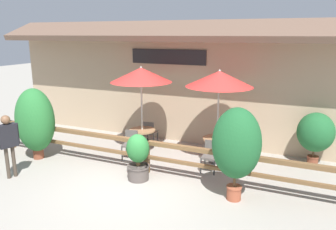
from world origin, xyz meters
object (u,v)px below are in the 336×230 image
Objects in this scene: chair_near_streetside at (130,143)px; potted_plant_corner_fern at (236,145)px; chair_middle_streetside at (210,154)px; pedestrian at (8,138)px; dining_table_near at (142,134)px; potted_plant_tall_tropical at (35,121)px; chair_middle_wallside at (223,140)px; dining_table_middle at (217,143)px; potted_plant_broad_leaf at (316,133)px; patio_umbrella_near at (141,75)px; patio_umbrella_middle at (219,79)px; potted_plant_entrance_palm at (138,156)px; chair_near_wallside at (150,132)px.

potted_plant_corner_fern is (3.54, -1.35, 0.87)m from chair_near_streetside.
pedestrian is at bearing -152.34° from chair_middle_streetside.
potted_plant_tall_tropical is (-2.69, -1.84, 0.61)m from dining_table_near.
chair_middle_wallside is 0.39× the size of potted_plant_tall_tropical.
dining_table_middle is 5.54m from potted_plant_tall_tropical.
chair_middle_wallside is 0.55× the size of potted_plant_broad_leaf.
patio_umbrella_near is 4.17m from potted_plant_corner_fern.
patio_umbrella_middle is 1.77× the size of potted_plant_broad_leaf.
dining_table_near is 0.39× the size of potted_plant_tall_tropical.
patio_umbrella_near reaches higher than chair_near_streetside.
chair_near_streetside is 0.31× the size of patio_umbrella_middle.
potted_plant_entrance_palm is (0.90, -1.93, 0.05)m from dining_table_near.
dining_table_near is 2.57m from chair_middle_streetside.
chair_near_streetside is 5.50m from potted_plant_broad_leaf.
patio_umbrella_near is 1.26× the size of potted_plant_corner_fern.
patio_umbrella_near and patio_umbrella_middle have the same top height.
potted_plant_corner_fern reaches higher than potted_plant_tall_tropical.
chair_near_wallside is 0.39× the size of potted_plant_corner_fern.
potted_plant_broad_leaf is (2.65, 0.23, 0.49)m from chair_middle_wallside.
pedestrian is (-4.77, -3.28, 0.51)m from dining_table_middle.
potted_plant_broad_leaf is at bearing 20.12° from potted_plant_tall_tropical.
chair_near_wallside is at bearing 94.55° from dining_table_near.
patio_umbrella_near is at bearing 150.08° from potted_plant_corner_fern.
potted_plant_tall_tropical reaches higher than dining_table_near.
patio_umbrella_near reaches higher than potted_plant_broad_leaf.
chair_near_streetside is at bearing 24.40° from potted_plant_tall_tropical.
potted_plant_entrance_palm is 0.72× the size of pedestrian.
potted_plant_entrance_palm is (0.90, -1.93, -1.87)m from patio_umbrella_near.
chair_middle_streetside is 1.00× the size of chair_middle_wallside.
patio_umbrella_middle is at bearing 2.07° from dining_table_near.
chair_near_streetside is at bearing -162.12° from potted_plant_broad_leaf.
chair_near_wallside is 2.59m from dining_table_middle.
patio_umbrella_middle reaches higher than chair_middle_wallside.
potted_plant_corner_fern is 6.16m from potted_plant_tall_tropical.
chair_middle_wallside is at bearing -175.14° from potted_plant_broad_leaf.
dining_table_middle is 0.38× the size of potted_plant_corner_fern.
patio_umbrella_middle is 5.95m from pedestrian.
chair_near_wallside is (-0.05, 0.65, -2.04)m from patio_umbrella_near.
pedestrian is at bearing 25.80° from chair_middle_wallside.
dining_table_near is at bearing -17.61° from pedestrian.
chair_near_streetside is 3.34m from patio_umbrella_middle.
potted_plant_corner_fern is at bearing -29.92° from dining_table_near.
dining_table_middle is 5.81m from pedestrian.
potted_plant_entrance_palm is (-1.57, -2.02, -1.87)m from patio_umbrella_middle.
potted_plant_corner_fern is at bearing -31.34° from chair_near_streetside.
pedestrian reaches higher than dining_table_middle.
chair_near_wallside is 4.49m from potted_plant_corner_fern.
dining_table_middle is at bearing 20.48° from potted_plant_tall_tropical.
potted_plant_corner_fern is at bearing -1.49° from potted_plant_tall_tropical.
chair_middle_streetside is at bearing 125.66° from potted_plant_corner_fern.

